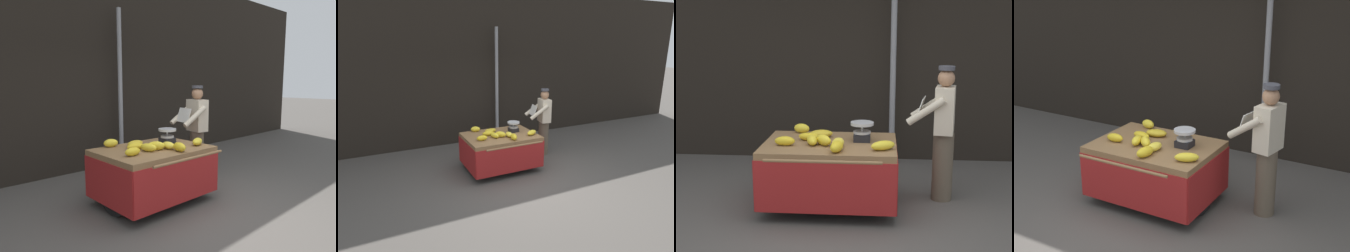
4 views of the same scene
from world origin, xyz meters
The scene contains 15 objects.
ground_plane centered at (0.00, 0.00, 0.00)m, with size 60.00×60.00×0.00m, color #514C47.
back_wall centered at (0.00, 3.12, 2.13)m, with size 16.00×0.24×4.26m, color black.
street_pole centered at (0.56, 2.75, 1.62)m, with size 0.09×0.09×3.23m, color gray.
banana_cart centered at (-0.21, 0.80, 0.61)m, with size 1.61×1.35×0.82m.
weighing_scale centered at (0.17, 0.91, 0.94)m, with size 0.28×0.28×0.24m.
banana_bunch_0 centered at (-0.48, 0.87, 0.87)m, with size 0.12×0.27×0.10m, color gold.
banana_bunch_1 centered at (-0.41, 0.67, 0.88)m, with size 0.11×0.25×0.11m, color yellow.
banana_bunch_2 centered at (-0.35, 1.05, 0.87)m, with size 0.17×0.29×0.10m, color gold.
banana_bunch_3 centered at (-0.27, 0.66, 0.89)m, with size 0.12×0.24×0.13m, color yellow.
banana_bunch_4 centered at (-0.09, 0.38, 0.89)m, with size 0.13×0.26×0.13m, color gold.
banana_bunch_5 centered at (0.42, 0.50, 0.88)m, with size 0.14×0.29×0.11m, color yellow.
banana_bunch_6 centered at (-0.64, 1.27, 0.89)m, with size 0.12×0.21×0.12m, color yellow.
banana_bunch_7 centered at (-0.72, 0.61, 0.88)m, with size 0.12×0.24×0.11m, color gold.
banana_bunch_8 centered at (-0.10, 0.60, 0.88)m, with size 0.13×0.24×0.11m, color yellow.
vendor_person centered at (1.17, 1.19, 0.87)m, with size 0.64×0.59×1.71m.
Camera 4 is at (2.96, -4.10, 3.11)m, focal length 51.19 mm.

